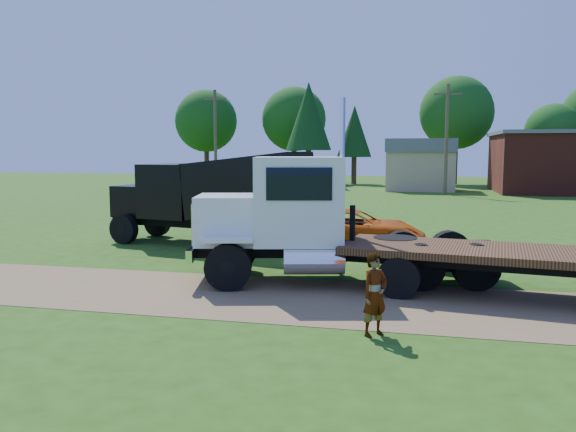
% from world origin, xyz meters
% --- Properties ---
extents(ground, '(140.00, 140.00, 0.00)m').
position_xyz_m(ground, '(0.00, 0.00, 0.00)').
color(ground, '#2B4C10').
rests_on(ground, ground).
extents(dirt_track, '(120.00, 4.20, 0.01)m').
position_xyz_m(dirt_track, '(0.00, 0.00, 0.01)').
color(dirt_track, brown).
rests_on(dirt_track, ground).
extents(white_semi_tractor, '(8.60, 4.47, 5.07)m').
position_xyz_m(white_semi_tractor, '(0.56, 1.99, 1.73)').
color(white_semi_tractor, black).
rests_on(white_semi_tractor, ground).
extents(black_dump_truck, '(8.39, 3.81, 3.56)m').
position_xyz_m(black_dump_truck, '(-3.82, 7.05, 1.96)').
color(black_dump_truck, black).
rests_on(black_dump_truck, ground).
extents(orange_pickup, '(5.32, 2.71, 1.44)m').
position_xyz_m(orange_pickup, '(1.43, 7.54, 0.72)').
color(orange_pickup, '#D65A0A').
rests_on(orange_pickup, ground).
extents(flatbed_trailer, '(8.61, 3.66, 2.14)m').
position_xyz_m(flatbed_trailer, '(6.00, 1.33, 0.92)').
color(flatbed_trailer, '#321810').
rests_on(flatbed_trailer, ground).
extents(spectator_a, '(0.69, 0.70, 1.62)m').
position_xyz_m(spectator_a, '(2.89, -2.32, 0.81)').
color(spectator_a, '#999999').
rests_on(spectator_a, ground).
extents(spectator_b, '(1.09, 1.02, 1.78)m').
position_xyz_m(spectator_b, '(-3.11, 7.20, 0.89)').
color(spectator_b, '#999999').
rests_on(spectator_b, ground).
extents(tan_shed, '(6.20, 5.40, 4.70)m').
position_xyz_m(tan_shed, '(4.00, 40.00, 2.42)').
color(tan_shed, tan).
rests_on(tan_shed, ground).
extents(utility_poles, '(42.20, 0.28, 9.00)m').
position_xyz_m(utility_poles, '(6.00, 35.00, 4.71)').
color(utility_poles, '#4C412B').
rests_on(utility_poles, ground).
extents(tree_row, '(56.89, 13.07, 11.61)m').
position_xyz_m(tree_row, '(6.18, 49.56, 7.17)').
color(tree_row, '#352715').
rests_on(tree_row, ground).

